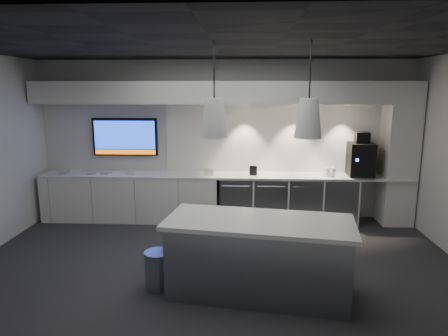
{
  "coord_description": "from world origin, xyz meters",
  "views": [
    {
      "loc": [
        0.36,
        -5.09,
        2.49
      ],
      "look_at": [
        0.07,
        1.1,
        1.24
      ],
      "focal_mm": 32.0,
      "sensor_mm": 36.0,
      "label": 1
    }
  ],
  "objects_px": {
    "coffee_machine": "(361,158)",
    "island": "(259,257)",
    "wall_tv": "(125,137)",
    "bin": "(158,270)"
  },
  "relations": [
    {
      "from": "coffee_machine",
      "to": "island",
      "type": "bearing_deg",
      "value": -122.46
    },
    {
      "from": "wall_tv",
      "to": "island",
      "type": "xyz_separation_m",
      "value": [
        2.47,
        -3.0,
        -1.08
      ]
    },
    {
      "from": "island",
      "to": "bin",
      "type": "distance_m",
      "value": 1.27
    },
    {
      "from": "wall_tv",
      "to": "coffee_machine",
      "type": "distance_m",
      "value": 4.44
    },
    {
      "from": "bin",
      "to": "wall_tv",
      "type": "bearing_deg",
      "value": 112.6
    },
    {
      "from": "island",
      "to": "bin",
      "type": "bearing_deg",
      "value": -174.31
    },
    {
      "from": "island",
      "to": "coffee_machine",
      "type": "bearing_deg",
      "value": 63.54
    },
    {
      "from": "wall_tv",
      "to": "coffee_machine",
      "type": "height_order",
      "value": "wall_tv"
    },
    {
      "from": "bin",
      "to": "coffee_machine",
      "type": "distance_m",
      "value": 4.29
    },
    {
      "from": "coffee_machine",
      "to": "wall_tv",
      "type": "bearing_deg",
      "value": 179.76
    }
  ]
}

